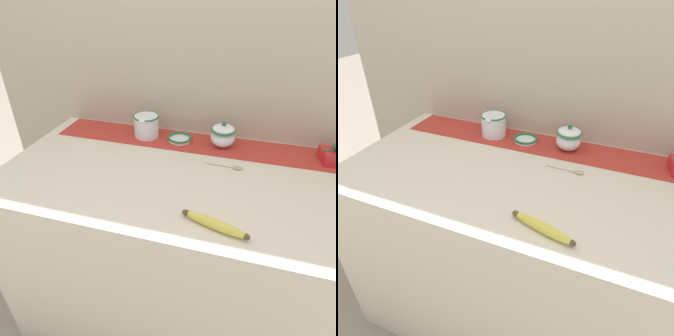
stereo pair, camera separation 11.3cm
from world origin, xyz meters
The scene contains 9 objects.
ground_plane centered at (0.00, 0.00, 0.00)m, with size 12.00×12.00×0.00m, color gray.
countertop centered at (0.00, 0.00, 0.45)m, with size 1.42×0.76×0.91m, color beige.
back_wall centered at (0.00, 0.40, 1.20)m, with size 2.22×0.04×2.40m, color #B7AD99.
table_runner centered at (0.00, 0.27, 0.91)m, with size 1.30×0.20×0.00m, color #B23328.
cream_pitcher centered at (-0.22, 0.27, 0.97)m, with size 0.12×0.14×0.11m.
sugar_bowl centered at (0.14, 0.27, 0.96)m, with size 0.11×0.11×0.12m.
small_dish centered at (-0.06, 0.27, 0.92)m, with size 0.11×0.11×0.02m.
banana centered at (0.19, -0.27, 0.92)m, with size 0.22×0.09×0.03m.
spoon centered at (0.22, 0.09, 0.91)m, with size 0.16×0.03×0.01m.
Camera 1 is at (0.25, -0.97, 1.56)m, focal length 32.00 mm.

